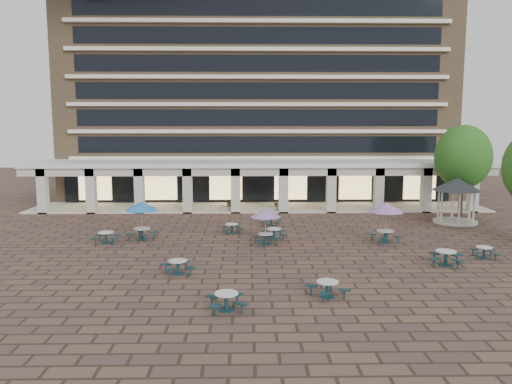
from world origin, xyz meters
The scene contains 19 objects.
ground centered at (0.00, 0.00, 0.00)m, with size 120.00×120.00×0.00m, color brown.
apartment_building centered at (0.00, 25.47, 12.60)m, with size 40.00×15.50×25.20m.
retail_arcade centered at (0.00, 14.80, 3.00)m, with size 42.00×6.60×4.40m.
picnic_table_0 centered at (-4.70, -5.81, 0.44)m, with size 1.95×1.95×0.73m.
picnic_table_1 centered at (2.55, -9.48, 0.45)m, with size 2.04×2.04×0.75m.
picnic_table_2 centered at (-1.95, -11.00, 0.45)m, with size 1.89×1.89×0.76m.
picnic_table_3 centered at (9.94, -4.47, 0.50)m, with size 2.24×2.24×0.83m.
picnic_table_4 centered at (-8.19, 2.00, 2.23)m, with size 2.27×2.27×2.62m.
picnic_table_6 centered at (0.10, 0.56, 2.00)m, with size 2.04×2.04×2.36m.
picnic_table_7 centered at (12.77, -3.01, 0.40)m, with size 1.71×1.71×0.67m.
picnic_table_8 centered at (-10.38, 1.08, 0.45)m, with size 1.75×1.75×0.76m.
picnic_table_9 centered at (-2.19, 4.00, 0.41)m, with size 1.72×1.72×0.68m.
picnic_table_10 centered at (0.75, 2.12, 0.44)m, with size 1.75×1.75×0.73m.
picnic_table_11 centered at (8.03, 0.90, 2.27)m, with size 2.31×2.31×2.67m.
picnic_table_13 centered at (0.76, 6.61, 0.39)m, with size 1.68×1.68×0.66m.
gazebo centered at (15.48, 7.60, 2.66)m, with size 3.80×3.80×3.53m.
tree_east_c centered at (17.06, 10.39, 5.06)m, with size 4.65×4.65×7.74m.
planter_left centered at (-2.67, 12.90, 0.53)m, with size 1.50×0.65×1.29m.
planter_right centered at (1.52, 12.90, 0.43)m, with size 1.50×0.60×1.16m.
Camera 1 is at (-1.05, -31.15, 7.76)m, focal length 35.00 mm.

